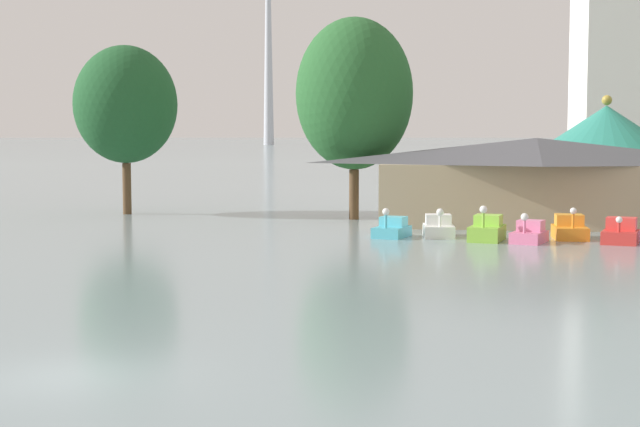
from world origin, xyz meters
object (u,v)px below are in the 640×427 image
at_px(shoreline_tree_mid, 354,94).
at_px(pedal_boat_orange, 570,229).
at_px(shoreline_tree_tall_left, 126,105).
at_px(pedal_boat_pink, 529,234).
at_px(green_roof_pavilion, 606,152).
at_px(pedal_boat_white, 439,228).
at_px(boathouse, 536,180).
at_px(pedal_boat_cyan, 392,229).
at_px(pedal_boat_red, 621,233).
at_px(pedal_boat_lime, 487,230).

bearing_deg(shoreline_tree_mid, pedal_boat_orange, -37.30).
height_order(shoreline_tree_tall_left, shoreline_tree_mid, shoreline_tree_mid).
bearing_deg(pedal_boat_pink, green_roof_pavilion, -179.67).
xyz_separation_m(shoreline_tree_tall_left, shoreline_tree_mid, (15.60, -1.60, 0.56)).
bearing_deg(shoreline_tree_tall_left, pedal_boat_white, -27.61).
height_order(boathouse, shoreline_tree_tall_left, shoreline_tree_tall_left).
height_order(pedal_boat_cyan, pedal_boat_white, pedal_boat_cyan).
distance_m(pedal_boat_pink, pedal_boat_orange, 3.07).
xyz_separation_m(boathouse, shoreline_tree_tall_left, (-26.68, 4.62, 4.65)).
bearing_deg(pedal_boat_white, pedal_boat_cyan, -81.24).
distance_m(shoreline_tree_tall_left, shoreline_tree_mid, 15.70).
bearing_deg(pedal_boat_red, green_roof_pavilion, -171.20).
bearing_deg(pedal_boat_lime, pedal_boat_pink, 86.32).
height_order(pedal_boat_white, pedal_boat_lime, pedal_boat_lime).
bearing_deg(pedal_boat_white, green_roof_pavilion, 141.75).
distance_m(pedal_boat_lime, shoreline_tree_tall_left, 27.67).
xyz_separation_m(boathouse, shoreline_tree_mid, (-11.07, 3.02, 5.21)).
distance_m(pedal_boat_orange, shoreline_tree_mid, 17.21).
bearing_deg(shoreline_tree_mid, pedal_boat_lime, -53.66).
bearing_deg(pedal_boat_orange, pedal_boat_cyan, -87.09).
height_order(pedal_boat_lime, green_roof_pavilion, green_roof_pavilion).
height_order(pedal_boat_orange, boathouse, boathouse).
relative_size(pedal_boat_white, pedal_boat_pink, 1.01).
bearing_deg(green_roof_pavilion, pedal_boat_pink, -108.45).
bearing_deg(pedal_boat_lime, shoreline_tree_tall_left, -106.01).
xyz_separation_m(pedal_boat_white, boathouse, (5.50, 6.46, 2.24)).
distance_m(pedal_boat_red, boathouse, 9.15).
bearing_deg(pedal_boat_cyan, boathouse, 146.61).
height_order(pedal_boat_orange, shoreline_tree_tall_left, shoreline_tree_tall_left).
bearing_deg(pedal_boat_lime, pedal_boat_orange, 122.12).
relative_size(pedal_boat_red, green_roof_pavilion, 0.25).
distance_m(pedal_boat_white, green_roof_pavilion, 20.33).
height_order(pedal_boat_white, shoreline_tree_mid, shoreline_tree_mid).
distance_m(pedal_boat_lime, pedal_boat_pink, 2.16).
bearing_deg(pedal_boat_pink, pedal_boat_cyan, -83.11).
bearing_deg(pedal_boat_pink, pedal_boat_lime, -86.87).
bearing_deg(pedal_boat_orange, pedal_boat_white, -90.72).
relative_size(pedal_boat_pink, boathouse, 0.13).
bearing_deg(shoreline_tree_tall_left, pedal_boat_orange, -21.50).
xyz_separation_m(pedal_boat_cyan, pedal_boat_red, (11.49, -1.06, 0.06)).
bearing_deg(pedal_boat_lime, pedal_boat_cyan, -88.31).
bearing_deg(pedal_boat_orange, boathouse, -170.03).
height_order(pedal_boat_cyan, green_roof_pavilion, green_roof_pavilion).
bearing_deg(pedal_boat_white, boathouse, 134.28).
bearing_deg(pedal_boat_lime, boathouse, 171.32).
relative_size(boathouse, shoreline_tree_tall_left, 1.72).
height_order(pedal_boat_cyan, pedal_boat_pink, pedal_boat_cyan).
xyz_separation_m(pedal_boat_pink, pedal_boat_red, (4.49, 0.41, 0.05)).
bearing_deg(green_roof_pavilion, shoreline_tree_mid, -156.04).
relative_size(pedal_boat_cyan, pedal_boat_orange, 0.93).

